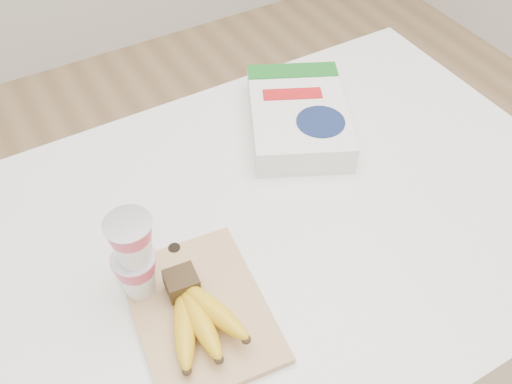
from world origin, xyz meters
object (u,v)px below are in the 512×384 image
table (264,345)px  cereal_box (298,116)px  yogurt_stack (134,256)px  bananas (197,315)px  cutting_board (200,311)px

table → cereal_box: size_ratio=3.56×
table → yogurt_stack: size_ratio=7.35×
bananas → cutting_board: bearing=57.2°
bananas → yogurt_stack: size_ratio=1.06×
table → cereal_box: bearing=45.5°
cereal_box → table: bearing=-108.5°
table → yogurt_stack: 0.59m
yogurt_stack → table: bearing=6.4°
table → bananas: size_ratio=6.93×
cereal_box → cutting_board: bearing=-115.4°
table → bananas: bananas is taller
cutting_board → cereal_box: 0.46m
cutting_board → cereal_box: bearing=44.9°
cutting_board → bananas: (-0.01, -0.02, 0.03)m
table → bananas: 0.53m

